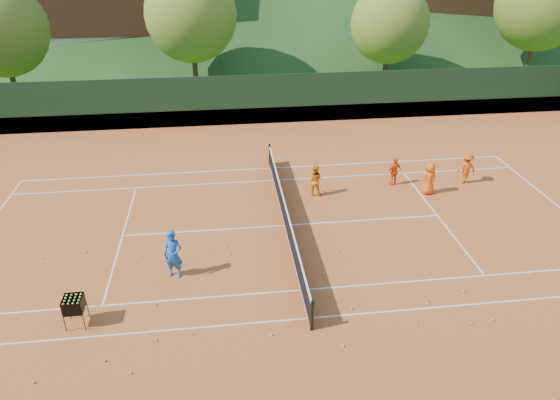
{
  "coord_description": "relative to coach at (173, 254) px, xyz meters",
  "views": [
    {
      "loc": [
        -2.3,
        -16.97,
        10.56
      ],
      "look_at": [
        -0.21,
        0.0,
        1.2
      ],
      "focal_mm": 32.0,
      "sensor_mm": 36.0,
      "label": 1
    }
  ],
  "objects": [
    {
      "name": "tennis_ball_18",
      "position": [
        -1.71,
        -3.7,
        -0.86
      ],
      "size": [
        0.07,
        0.07,
        0.07
      ],
      "primitive_type": "sphere",
      "color": "yellow",
      "rests_on": "clay_court"
    },
    {
      "name": "tennis_ball_27",
      "position": [
        -0.95,
        -4.22,
        -0.86
      ],
      "size": [
        0.07,
        0.07,
        0.07
      ],
      "primitive_type": "sphere",
      "color": "yellow",
      "rests_on": "clay_court"
    },
    {
      "name": "tennis_ball_0",
      "position": [
        9.84,
        -6.44,
        -0.86
      ],
      "size": [
        0.07,
        0.07,
        0.07
      ],
      "primitive_type": "sphere",
      "color": "yellow",
      "rests_on": "clay_court"
    },
    {
      "name": "tennis_ball_13",
      "position": [
        9.48,
        -2.04,
        -0.86
      ],
      "size": [
        0.07,
        0.07,
        0.07
      ],
      "primitive_type": "sphere",
      "color": "yellow",
      "rests_on": "clay_court"
    },
    {
      "name": "coach",
      "position": [
        0.0,
        0.0,
        0.0
      ],
      "size": [
        0.74,
        0.59,
        1.79
      ],
      "primitive_type": "imported",
      "rotation": [
        0.0,
        0.0,
        -0.28
      ],
      "color": "blue",
      "rests_on": "clay_court"
    },
    {
      "name": "tree_d",
      "position": [
        26.18,
        22.82,
        4.61
      ],
      "size": [
        6.8,
        6.8,
        8.93
      ],
      "color": "#432B1B",
      "rests_on": "ground"
    },
    {
      "name": "tennis_ball_9",
      "position": [
        5.1,
        -0.52,
        -0.86
      ],
      "size": [
        0.07,
        0.07,
        0.07
      ],
      "primitive_type": "sphere",
      "color": "yellow",
      "rests_on": "clay_court"
    },
    {
      "name": "tennis_ball_29",
      "position": [
        1.79,
        1.6,
        -0.86
      ],
      "size": [
        0.07,
        0.07,
        0.07
      ],
      "primitive_type": "sphere",
      "color": "yellow",
      "rests_on": "clay_court"
    },
    {
      "name": "tennis_ball_3",
      "position": [
        1.74,
        1.75,
        -0.86
      ],
      "size": [
        0.07,
        0.07,
        0.07
      ],
      "primitive_type": "sphere",
      "color": "yellow",
      "rests_on": "clay_court"
    },
    {
      "name": "ball_hopper",
      "position": [
        -2.78,
        -2.06,
        -0.15
      ],
      "size": [
        0.57,
        0.57,
        1.0
      ],
      "color": "black",
      "rests_on": "clay_court"
    },
    {
      "name": "tennis_ball_5",
      "position": [
        8.09,
        -2.32,
        -0.86
      ],
      "size": [
        0.07,
        0.07,
        0.07
      ],
      "primitive_type": "sphere",
      "color": "yellow",
      "rests_on": "clay_court"
    },
    {
      "name": "student_d",
      "position": [
        13.01,
        5.62,
        -0.15
      ],
      "size": [
        0.98,
        0.58,
        1.48
      ],
      "primitive_type": "imported",
      "rotation": [
        0.0,
        0.0,
        3.17
      ],
      "color": "#DD5913",
      "rests_on": "clay_court"
    },
    {
      "name": "tennis_ball_22",
      "position": [
        7.35,
        -3.39,
        -0.86
      ],
      "size": [
        0.07,
        0.07,
        0.07
      ],
      "primitive_type": "sphere",
      "color": "yellow",
      "rests_on": "clay_court"
    },
    {
      "name": "tennis_ball_25",
      "position": [
        8.06,
        -2.49,
        -0.86
      ],
      "size": [
        0.07,
        0.07,
        0.07
      ],
      "primitive_type": "sphere",
      "color": "yellow",
      "rests_on": "clay_court"
    },
    {
      "name": "clay_court",
      "position": [
        4.18,
        2.82,
        -0.9
      ],
      "size": [
        40.0,
        24.0,
        0.02
      ],
      "primitive_type": "cube",
      "color": "#BD531E",
      "rests_on": "ground"
    },
    {
      "name": "tree_c",
      "position": [
        14.18,
        21.82,
        3.63
      ],
      "size": [
        5.6,
        5.6,
        7.35
      ],
      "color": "#3E2919",
      "rests_on": "ground"
    },
    {
      "name": "tennis_ball_20",
      "position": [
        8.05,
        -2.48,
        -0.86
      ],
      "size": [
        0.07,
        0.07,
        0.07
      ],
      "primitive_type": "sphere",
      "color": "yellow",
      "rests_on": "clay_court"
    },
    {
      "name": "tennis_ball_2",
      "position": [
        5.59,
        -2.43,
        -0.86
      ],
      "size": [
        0.07,
        0.07,
        0.07
      ],
      "primitive_type": "sphere",
      "color": "yellow",
      "rests_on": "clay_court"
    },
    {
      "name": "tennis_ball_11",
      "position": [
        -2.39,
        -1.29,
        -0.86
      ],
      "size": [
        0.07,
        0.07,
        0.07
      ],
      "primitive_type": "sphere",
      "color": "yellow",
      "rests_on": "clay_court"
    },
    {
      "name": "student_c",
      "position": [
        10.9,
        4.79,
        -0.16
      ],
      "size": [
        0.81,
        0.61,
        1.48
      ],
      "primitive_type": "imported",
      "rotation": [
        0.0,
        0.0,
        3.36
      ],
      "color": "#FB5E16",
      "rests_on": "clay_court"
    },
    {
      "name": "tennis_ball_4",
      "position": [
        -0.55,
        -1.47,
        -0.86
      ],
      "size": [
        0.07,
        0.07,
        0.07
      ],
      "primitive_type": "sphere",
      "color": "yellow",
      "rests_on": "clay_court"
    },
    {
      "name": "tree_b",
      "position": [
        0.18,
        22.82,
        4.28
      ],
      "size": [
        6.4,
        6.4,
        8.4
      ],
      "color": "#42291A",
      "rests_on": "ground"
    },
    {
      "name": "tennis_ball_6",
      "position": [
        1.2,
        1.52,
        -0.86
      ],
      "size": [
        0.07,
        0.07,
        0.07
      ],
      "primitive_type": "sphere",
      "color": "yellow",
      "rests_on": "clay_court"
    },
    {
      "name": "court_lines",
      "position": [
        4.18,
        2.82,
        -0.89
      ],
      "size": [
        23.83,
        11.03,
        0.0
      ],
      "color": "white",
      "rests_on": "clay_court"
    },
    {
      "name": "tennis_ball_16",
      "position": [
        -3.39,
        1.82,
        -0.86
      ],
      "size": [
        0.07,
        0.07,
        0.07
      ],
      "primitive_type": "sphere",
      "color": "yellow",
      "rests_on": "clay_court"
    },
    {
      "name": "tennis_ball_23",
      "position": [
        5.91,
        0.75,
        -0.86
      ],
      "size": [
        0.07,
        0.07,
        0.07
      ],
      "primitive_type": "sphere",
      "color": "yellow",
      "rests_on": "clay_court"
    },
    {
      "name": "tennis_ball_1",
      "position": [
        8.99,
        -3.54,
        -0.86
      ],
      "size": [
        0.07,
        0.07,
        0.07
      ],
      "primitive_type": "sphere",
      "color": "yellow",
      "rests_on": "clay_court"
    },
    {
      "name": "tennis_ball_21",
      "position": [
        10.48,
        -0.06,
        -0.86
      ],
      "size": [
        0.07,
        0.07,
        0.07
      ],
      "primitive_type": "sphere",
      "color": "yellow",
      "rests_on": "clay_court"
    },
    {
      "name": "tennis_net",
      "position": [
        4.18,
        2.82,
        -0.39
      ],
      "size": [
        0.1,
        12.07,
        1.1
      ],
      "color": "black",
      "rests_on": "clay_court"
    },
    {
      "name": "tennis_ball_7",
      "position": [
        1.89,
        1.05,
        -0.86
      ],
      "size": [
        0.07,
        0.07,
        0.07
      ],
      "primitive_type": "sphere",
      "color": "yellow",
      "rests_on": "clay_court"
    },
    {
      "name": "tennis_ball_26",
      "position": [
        -4.86,
        1.59,
        -0.86
      ],
      "size": [
        0.07,
        0.07,
        0.07
      ],
      "primitive_type": "sphere",
      "color": "yellow",
      "rests_on": "clay_court"
    },
    {
      "name": "tennis_ball_14",
      "position": [
        4.95,
        -3.96,
        -0.86
      ],
      "size": [
        0.07,
        0.07,
        0.07
      ],
      "primitive_type": "sphere",
      "color": "yellow",
      "rests_on": "clay_court"
    },
    {
      "name": "tennis_ball_8",
      "position": [
        9.77,
        -3.43,
        -0.86
      ],
      "size": [
        0.07,
        0.07,
        0.07
      ],
      "primitive_type": "sphere",
      "color": "yellow",
      "rests_on": "clay_court"
    },
    {
      "name": "tennis_ball_19",
      "position": [
        9.47,
        -0.38,
        -0.86
      ],
      "size": [
        0.07,
        0.07,
        0.07
      ],
      "primitive_type": "sphere",
      "color": "yellow",
      "rests_on": "clay_court"
    },
    {
      "name": "student_b",
      "position": [
        9.66,
        5.85,
        -0.23
      ],
      "size": [
        0.85,
        0.59,
        1.33
      ],
      "primitive_type": "imported",
      "rotation": [
        0.0,
        0.0,
        3.52
      ],
      "color": "orange",
      "rests_on": "clay_court"
    },
    {
      "name": "perimeter_fence",
      "position": [
        4.18,
        2.82,
        0.35
      ],
      "size": [
        40.4,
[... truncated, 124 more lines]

